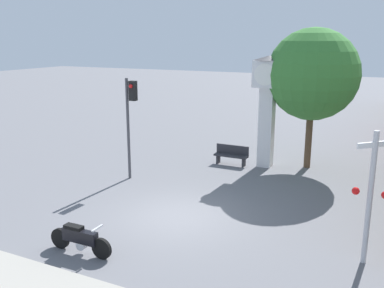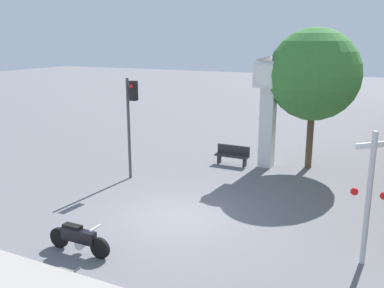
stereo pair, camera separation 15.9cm
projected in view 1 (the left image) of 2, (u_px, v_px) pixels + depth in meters
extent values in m
plane|color=slate|center=(179.00, 216.00, 14.31)|extent=(120.00, 120.00, 0.00)
cylinder|color=black|center=(102.00, 249.00, 11.49)|extent=(0.60, 0.11, 0.60)
cylinder|color=black|center=(60.00, 238.00, 12.08)|extent=(0.60, 0.11, 0.60)
cube|color=black|center=(80.00, 236.00, 11.73)|extent=(1.10, 0.23, 0.36)
cube|color=black|center=(74.00, 227.00, 11.76)|extent=(0.56, 0.24, 0.10)
cylinder|color=silver|center=(82.00, 245.00, 11.77)|extent=(0.28, 0.20, 0.28)
cube|color=silver|center=(97.00, 228.00, 11.39)|extent=(0.06, 0.44, 0.04)
cube|color=white|center=(266.00, 127.00, 19.53)|extent=(0.62, 0.62, 3.69)
cube|color=white|center=(269.00, 74.00, 18.95)|extent=(1.18, 1.18, 1.18)
cylinder|color=white|center=(265.00, 75.00, 18.43)|extent=(0.94, 0.02, 0.94)
cone|color=#333338|center=(269.00, 58.00, 18.78)|extent=(1.41, 1.41, 0.20)
cylinder|color=#47474C|center=(128.00, 129.00, 17.74)|extent=(0.12, 0.12, 4.24)
cube|color=black|center=(133.00, 91.00, 17.23)|extent=(0.28, 0.24, 0.80)
sphere|color=red|center=(131.00, 86.00, 17.05)|extent=(0.16, 0.16, 0.16)
cylinder|color=#B7B7BC|center=(370.00, 199.00, 10.95)|extent=(0.14, 0.14, 3.59)
cube|color=white|center=(376.00, 144.00, 10.60)|extent=(0.82, 0.82, 0.14)
sphere|color=red|center=(356.00, 191.00, 11.01)|extent=(0.20, 0.20, 0.20)
cylinder|color=brown|center=(309.00, 139.00, 19.47)|extent=(0.30, 0.30, 2.64)
sphere|color=#387A33|center=(313.00, 74.00, 18.77)|extent=(4.05, 4.05, 4.05)
cube|color=#2D2D33|center=(231.00, 156.00, 20.04)|extent=(1.60, 0.44, 0.08)
cube|color=#2D2D33|center=(233.00, 150.00, 20.14)|extent=(1.60, 0.06, 0.44)
cube|color=#2D2D33|center=(218.00, 159.00, 20.37)|extent=(0.08, 0.35, 0.41)
cube|color=#2D2D33|center=(244.00, 162.00, 19.82)|extent=(0.08, 0.35, 0.41)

